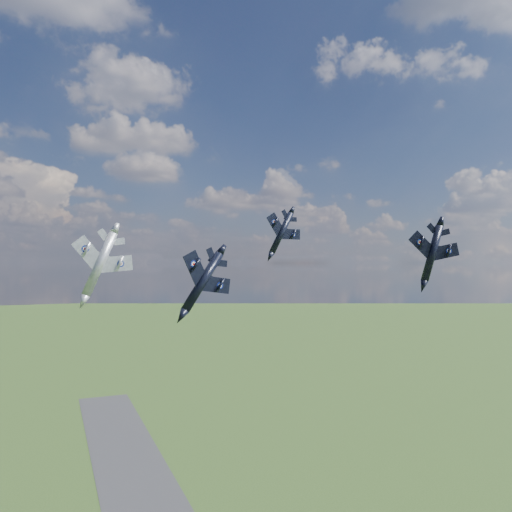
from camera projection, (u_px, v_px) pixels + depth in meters
name	position (u px, v px, depth m)	size (l,w,h in m)	color
jet_lead_navy	(203.00, 282.00, 82.34)	(11.19, 15.60, 3.23)	black
jet_right_navy	(432.00, 253.00, 83.50)	(9.50, 13.25, 2.74)	black
jet_high_navy	(281.00, 233.00, 108.73)	(9.85, 13.73, 2.84)	black
jet_left_silver	(100.00, 264.00, 83.69)	(11.25, 15.69, 3.25)	#92949B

